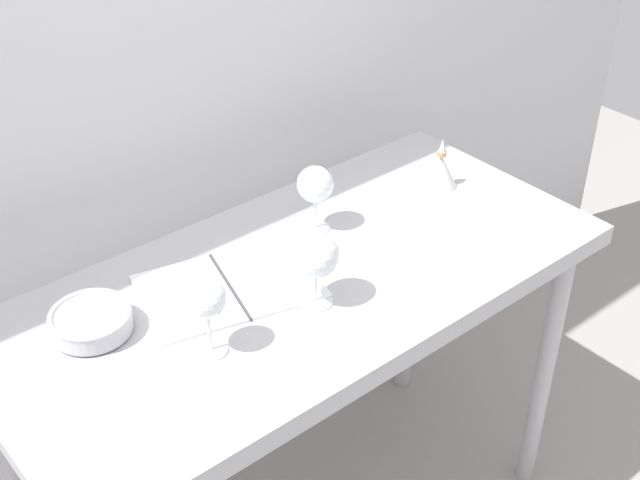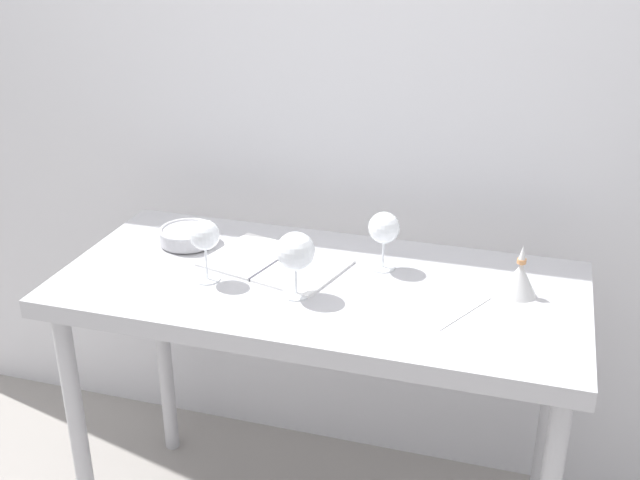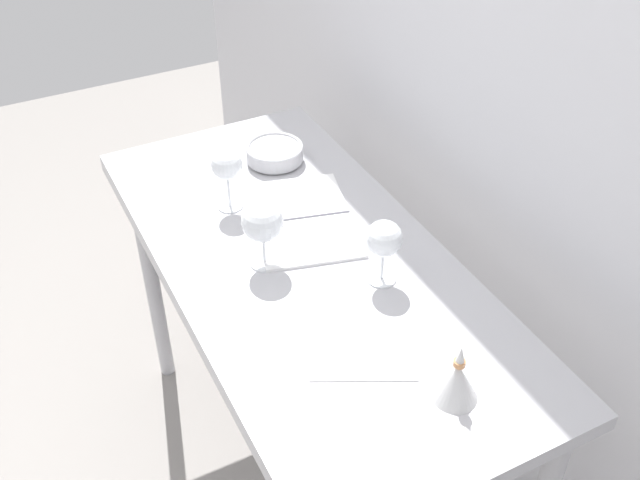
{
  "view_description": "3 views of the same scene",
  "coord_description": "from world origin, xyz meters",
  "px_view_note": "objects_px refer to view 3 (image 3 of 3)",
  "views": [
    {
      "loc": [
        -0.93,
        -1.19,
        2.02
      ],
      "look_at": [
        0.04,
        -0.02,
        0.99
      ],
      "focal_mm": 47.95,
      "sensor_mm": 36.0,
      "label": 1
    },
    {
      "loc": [
        0.53,
        -1.78,
        1.85
      ],
      "look_at": [
        -0.01,
        0.04,
        1.0
      ],
      "focal_mm": 43.67,
      "sensor_mm": 36.0,
      "label": 2
    },
    {
      "loc": [
        1.26,
        -0.62,
        2.07
      ],
      "look_at": [
        0.02,
        0.02,
        0.96
      ],
      "focal_mm": 42.3,
      "sensor_mm": 36.0,
      "label": 3
    }
  ],
  "objects_px": {
    "wine_glass_far_right": "(384,240)",
    "tasting_sheet_upper": "(362,350)",
    "wine_glass_near_left": "(227,167)",
    "open_notebook": "(302,219)",
    "wine_glass_near_center": "(263,223)",
    "tasting_bowl": "(275,152)",
    "decanter_funnel": "(457,380)"
  },
  "relations": [
    {
      "from": "open_notebook",
      "to": "tasting_bowl",
      "type": "relative_size",
      "value": 2.55
    },
    {
      "from": "wine_glass_near_center",
      "to": "tasting_sheet_upper",
      "type": "xyz_separation_m",
      "value": [
        0.36,
        0.07,
        -0.12
      ]
    },
    {
      "from": "tasting_sheet_upper",
      "to": "open_notebook",
      "type": "bearing_deg",
      "value": -164.03
    },
    {
      "from": "wine_glass_near_center",
      "to": "wine_glass_far_right",
      "type": "bearing_deg",
      "value": 50.66
    },
    {
      "from": "tasting_sheet_upper",
      "to": "decanter_funnel",
      "type": "xyz_separation_m",
      "value": [
        0.19,
        0.1,
        0.04
      ]
    },
    {
      "from": "wine_glass_near_left",
      "to": "decanter_funnel",
      "type": "xyz_separation_m",
      "value": [
        0.8,
        0.15,
        -0.08
      ]
    },
    {
      "from": "open_notebook",
      "to": "wine_glass_far_right",
      "type": "bearing_deg",
      "value": 26.75
    },
    {
      "from": "wine_glass_near_left",
      "to": "decanter_funnel",
      "type": "relative_size",
      "value": 1.25
    },
    {
      "from": "wine_glass_near_center",
      "to": "tasting_bowl",
      "type": "relative_size",
      "value": 1.05
    },
    {
      "from": "wine_glass_far_right",
      "to": "wine_glass_near_left",
      "type": "bearing_deg",
      "value": -154.6
    },
    {
      "from": "open_notebook",
      "to": "decanter_funnel",
      "type": "relative_size",
      "value": 3.07
    },
    {
      "from": "wine_glass_near_left",
      "to": "open_notebook",
      "type": "height_order",
      "value": "wine_glass_near_left"
    },
    {
      "from": "wine_glass_near_center",
      "to": "tasting_sheet_upper",
      "type": "relative_size",
      "value": 0.78
    },
    {
      "from": "tasting_sheet_upper",
      "to": "decanter_funnel",
      "type": "relative_size",
      "value": 1.61
    },
    {
      "from": "wine_glass_near_center",
      "to": "tasting_sheet_upper",
      "type": "distance_m",
      "value": 0.38
    },
    {
      "from": "tasting_sheet_upper",
      "to": "tasting_bowl",
      "type": "bearing_deg",
      "value": -163.98
    },
    {
      "from": "wine_glass_far_right",
      "to": "decanter_funnel",
      "type": "relative_size",
      "value": 1.19
    },
    {
      "from": "wine_glass_near_center",
      "to": "wine_glass_far_right",
      "type": "distance_m",
      "value": 0.28
    },
    {
      "from": "open_notebook",
      "to": "tasting_sheet_upper",
      "type": "height_order",
      "value": "open_notebook"
    },
    {
      "from": "wine_glass_near_center",
      "to": "wine_glass_near_left",
      "type": "xyz_separation_m",
      "value": [
        -0.25,
        0.01,
        0.01
      ]
    },
    {
      "from": "wine_glass_near_center",
      "to": "wine_glass_near_left",
      "type": "relative_size",
      "value": 1.01
    },
    {
      "from": "tasting_bowl",
      "to": "wine_glass_near_left",
      "type": "bearing_deg",
      "value": -52.84
    },
    {
      "from": "wine_glass_near_center",
      "to": "wine_glass_near_left",
      "type": "distance_m",
      "value": 0.25
    },
    {
      "from": "wine_glass_far_right",
      "to": "wine_glass_near_left",
      "type": "distance_m",
      "value": 0.48
    },
    {
      "from": "tasting_sheet_upper",
      "to": "tasting_bowl",
      "type": "height_order",
      "value": "tasting_bowl"
    },
    {
      "from": "tasting_sheet_upper",
      "to": "wine_glass_near_center",
      "type": "bearing_deg",
      "value": -142.67
    },
    {
      "from": "wine_glass_far_right",
      "to": "tasting_sheet_upper",
      "type": "relative_size",
      "value": 0.74
    },
    {
      "from": "wine_glass_far_right",
      "to": "tasting_sheet_upper",
      "type": "height_order",
      "value": "wine_glass_far_right"
    },
    {
      "from": "wine_glass_near_left",
      "to": "tasting_bowl",
      "type": "bearing_deg",
      "value": 127.16
    },
    {
      "from": "wine_glass_near_left",
      "to": "open_notebook",
      "type": "relative_size",
      "value": 0.41
    },
    {
      "from": "tasting_bowl",
      "to": "decanter_funnel",
      "type": "relative_size",
      "value": 1.2
    },
    {
      "from": "wine_glass_near_left",
      "to": "wine_glass_far_right",
      "type": "bearing_deg",
      "value": 25.4
    }
  ]
}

